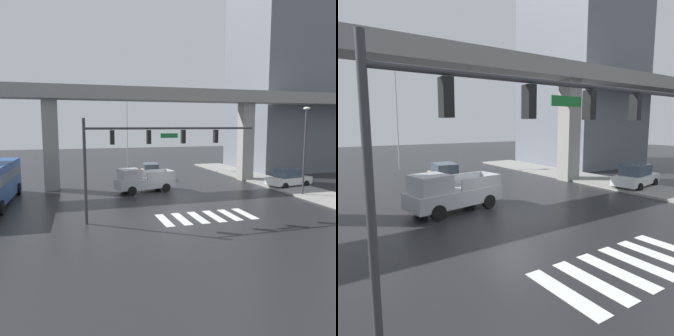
{
  "view_description": "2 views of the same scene",
  "coord_description": "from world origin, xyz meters",
  "views": [
    {
      "loc": [
        -8.28,
        -25.68,
        5.8
      ],
      "look_at": [
        -0.39,
        0.77,
        2.27
      ],
      "focal_mm": 36.07,
      "sensor_mm": 36.0,
      "label": 1
    },
    {
      "loc": [
        -8.31,
        -11.95,
        4.5
      ],
      "look_at": [
        0.57,
        1.52,
        2.24
      ],
      "focal_mm": 32.53,
      "sensor_mm": 36.0,
      "label": 2
    }
  ],
  "objects": [
    {
      "name": "flagpole",
      "position": [
        -0.45,
        19.43,
        6.34
      ],
      "size": [
        1.16,
        0.12,
        11.04
      ],
      "color": "silver",
      "rests_on": "ground"
    },
    {
      "name": "street_lamp_near_corner",
      "position": [
        10.18,
        -2.67,
        4.56
      ],
      "size": [
        0.44,
        0.7,
        7.24
      ],
      "color": "#38383D",
      "rests_on": "ground"
    },
    {
      "name": "office_building",
      "position": [
        18.6,
        13.3,
        21.41
      ],
      "size": [
        10.44,
        11.03,
        42.82
      ],
      "primitive_type": "cube",
      "color": "slate",
      "rests_on": "ground"
    },
    {
      "name": "traffic_signal_mast",
      "position": [
        -3.71,
        -5.79,
        4.68
      ],
      "size": [
        10.89,
        0.32,
        6.2
      ],
      "color": "#38383D",
      "rests_on": "ground"
    },
    {
      "name": "sidewalk_east",
      "position": [
        11.38,
        2.0,
        0.07
      ],
      "size": [
        4.0,
        36.0,
        0.15
      ],
      "primitive_type": "cube",
      "color": "gray",
      "rests_on": "ground"
    },
    {
      "name": "sedan_tan",
      "position": [
        0.16,
        9.11,
        0.85
      ],
      "size": [
        2.36,
        4.48,
        1.72
      ],
      "color": "tan",
      "rests_on": "ground"
    },
    {
      "name": "elevated_overpass",
      "position": [
        0.0,
        6.01,
        8.07
      ],
      "size": [
        59.81,
        2.53,
        9.27
      ],
      "color": "gray",
      "rests_on": "ground"
    },
    {
      "name": "sedan_white",
      "position": [
        11.49,
        1.01,
        0.85
      ],
      "size": [
        4.55,
        2.53,
        1.72
      ],
      "color": "silver",
      "rests_on": "ground"
    },
    {
      "name": "ground_plane",
      "position": [
        0.0,
        0.0,
        0.0
      ],
      "size": [
        120.0,
        120.0,
        0.0
      ],
      "primitive_type": "plane",
      "color": "#232326"
    },
    {
      "name": "pickup_truck",
      "position": [
        -2.19,
        2.64,
        0.99
      ],
      "size": [
        5.36,
        2.8,
        2.08
      ],
      "color": "#A8AAAF",
      "rests_on": "ground"
    },
    {
      "name": "crosswalk_stripes",
      "position": [
        -0.0,
        -6.4,
        0.01
      ],
      "size": [
        6.05,
        2.8,
        0.01
      ],
      "color": "silver",
      "rests_on": "ground"
    }
  ]
}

